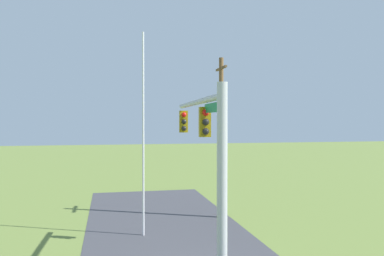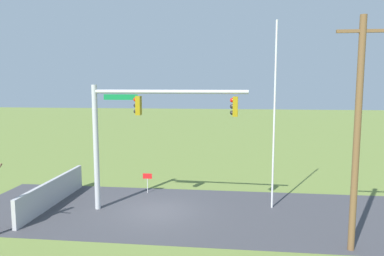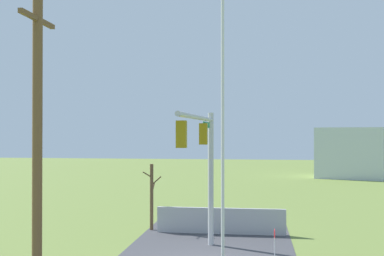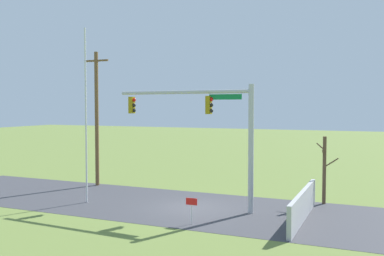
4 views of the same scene
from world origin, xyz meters
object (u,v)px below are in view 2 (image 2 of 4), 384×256
Objects in this scene: signal_mast at (136,123)px; open_sign at (147,179)px; flagpole at (274,117)px; utility_pole at (357,132)px.

signal_mast is 4.92m from open_sign.
utility_pole is at bearing 119.33° from flagpole.
flagpole is at bearing 165.96° from open_sign.
flagpole is 8.07× the size of open_sign.
signal_mast is at bearing 10.81° from flagpole.
utility_pole reaches higher than signal_mast.
signal_mast reaches higher than open_sign.
flagpole is 8.50m from open_sign.
signal_mast is at bearing -18.99° from utility_pole.
utility_pole is 12.45m from open_sign.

